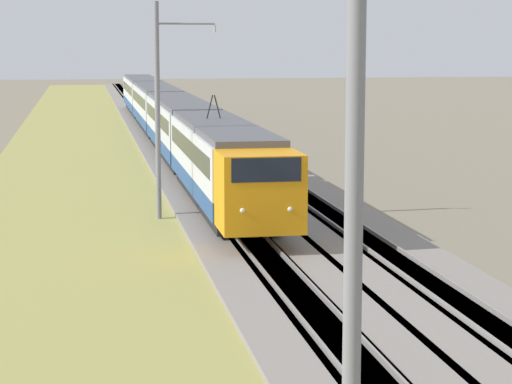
% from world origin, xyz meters
% --- Properties ---
extents(ballast_main, '(240.00, 4.40, 0.30)m').
position_xyz_m(ballast_main, '(50.00, 0.00, 0.15)').
color(ballast_main, gray).
rests_on(ballast_main, ground).
extents(ballast_adjacent, '(240.00, 4.40, 0.30)m').
position_xyz_m(ballast_adjacent, '(50.00, -4.14, 0.15)').
color(ballast_adjacent, gray).
rests_on(ballast_adjacent, ground).
extents(track_main, '(240.00, 1.57, 0.45)m').
position_xyz_m(track_main, '(50.00, 0.00, 0.16)').
color(track_main, '#4C4238').
rests_on(track_main, ground).
extents(track_adjacent, '(240.00, 1.57, 0.45)m').
position_xyz_m(track_adjacent, '(50.00, -4.14, 0.16)').
color(track_adjacent, '#4C4238').
rests_on(track_adjacent, ground).
extents(grass_verge, '(240.00, 12.27, 0.12)m').
position_xyz_m(grass_verge, '(50.00, 5.22, 0.06)').
color(grass_verge, '#99934C').
rests_on(grass_verge, ground).
extents(passenger_train, '(78.62, 2.96, 5.03)m').
position_xyz_m(passenger_train, '(65.84, 0.00, 2.35)').
color(passenger_train, orange).
rests_on(passenger_train, ground).
extents(catenary_mast_near, '(0.22, 2.56, 9.07)m').
position_xyz_m(catenary_mast_near, '(5.03, 2.84, 4.68)').
color(catenary_mast_near, slate).
rests_on(catenary_mast_near, ground).
extents(catenary_mast_mid, '(0.22, 2.56, 9.08)m').
position_xyz_m(catenary_mast_mid, '(35.29, 2.84, 4.68)').
color(catenary_mast_mid, slate).
rests_on(catenary_mast_mid, ground).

